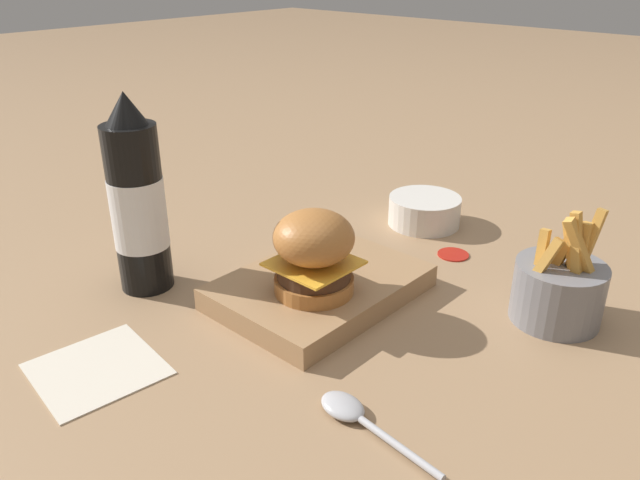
# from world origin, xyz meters

# --- Properties ---
(ground_plane) EXTENTS (6.00, 6.00, 0.00)m
(ground_plane) POSITION_xyz_m (0.00, 0.00, 0.00)
(ground_plane) COLOR #9E7A56
(serving_board) EXTENTS (0.25, 0.18, 0.03)m
(serving_board) POSITION_xyz_m (-0.04, -0.01, 0.01)
(serving_board) COLOR #A37A51
(serving_board) RESTS_ON ground_plane
(burger) EXTENTS (0.09, 0.09, 0.10)m
(burger) POSITION_xyz_m (-0.01, 0.01, 0.08)
(burger) COLOR #AD6B33
(burger) RESTS_ON serving_board
(ketchup_bottle) EXTENTS (0.07, 0.07, 0.25)m
(ketchup_bottle) POSITION_xyz_m (0.09, -0.19, 0.11)
(ketchup_bottle) COLOR black
(ketchup_bottle) RESTS_ON ground_plane
(fries_basket) EXTENTS (0.10, 0.10, 0.14)m
(fries_basket) POSITION_xyz_m (-0.18, 0.23, 0.04)
(fries_basket) COLOR slate
(fries_basket) RESTS_ON ground_plane
(side_bowl) EXTENTS (0.11, 0.11, 0.05)m
(side_bowl) POSITION_xyz_m (-0.31, -0.04, 0.02)
(side_bowl) COLOR silver
(side_bowl) RESTS_ON ground_plane
(spoon) EXTENTS (0.04, 0.14, 0.01)m
(spoon) POSITION_xyz_m (0.11, 0.16, 0.01)
(spoon) COLOR #B2B2B7
(spoon) RESTS_ON ground_plane
(ketchup_puddle) EXTENTS (0.04, 0.04, 0.00)m
(ketchup_puddle) POSITION_xyz_m (-0.25, 0.05, 0.00)
(ketchup_puddle) COLOR #B21E14
(ketchup_puddle) RESTS_ON ground_plane
(parchment_square) EXTENTS (0.13, 0.13, 0.00)m
(parchment_square) POSITION_xyz_m (0.23, -0.08, 0.00)
(parchment_square) COLOR beige
(parchment_square) RESTS_ON ground_plane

